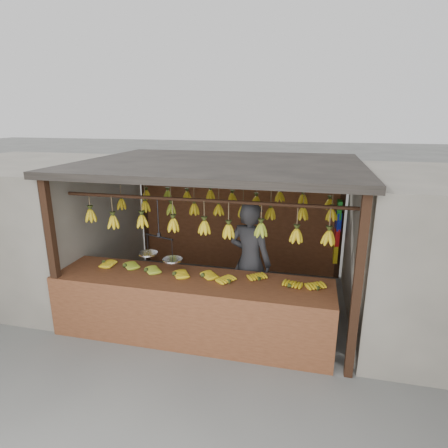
# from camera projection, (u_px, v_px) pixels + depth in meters

# --- Properties ---
(ground) EXTENTS (80.00, 80.00, 0.00)m
(ground) POSITION_uv_depth(u_px,v_px,m) (220.00, 301.00, 6.47)
(ground) COLOR #5B5B57
(stall) EXTENTS (4.30, 3.30, 2.40)m
(stall) POSITION_uv_depth(u_px,v_px,m) (224.00, 185.00, 6.22)
(stall) COLOR black
(stall) RESTS_ON ground
(neighbor_left) EXTENTS (3.00, 3.00, 2.30)m
(neighbor_left) POSITION_uv_depth(u_px,v_px,m) (32.00, 224.00, 6.94)
(neighbor_left) COLOR slate
(neighbor_left) RESTS_ON ground
(counter) EXTENTS (3.94, 0.89, 0.96)m
(counter) POSITION_uv_depth(u_px,v_px,m) (189.00, 294.00, 5.14)
(counter) COLOR brown
(counter) RESTS_ON ground
(hanging_bananas) EXTENTS (3.63, 2.25, 0.39)m
(hanging_bananas) POSITION_uv_depth(u_px,v_px,m) (219.00, 210.00, 6.01)
(hanging_bananas) COLOR gold
(hanging_bananas) RESTS_ON ground
(balance_scale) EXTENTS (0.70, 0.42, 0.87)m
(balance_scale) POSITION_uv_depth(u_px,v_px,m) (160.00, 253.00, 5.34)
(balance_scale) COLOR black
(balance_scale) RESTS_ON ground
(vendor) EXTENTS (0.80, 0.66, 1.89)m
(vendor) POSITION_uv_depth(u_px,v_px,m) (250.00, 262.00, 5.69)
(vendor) COLOR #262628
(vendor) RESTS_ON ground
(bag_bundles) EXTENTS (0.08, 0.26, 1.20)m
(bag_bundles) POSITION_uv_depth(u_px,v_px,m) (337.00, 230.00, 7.01)
(bag_bundles) COLOR #199926
(bag_bundles) RESTS_ON ground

